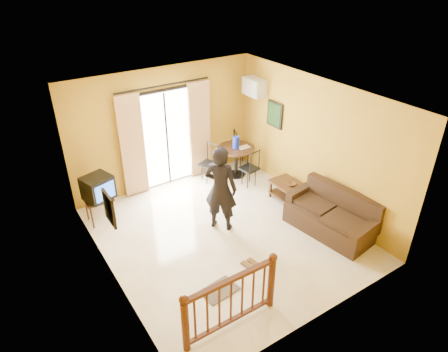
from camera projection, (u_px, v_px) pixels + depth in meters
ground at (225, 234)px, 7.95m from camera, size 5.00×5.00×0.00m
room_shell at (225, 158)px, 7.11m from camera, size 5.00×5.00×5.00m
balcony_door at (167, 138)px, 9.14m from camera, size 2.25×0.14×2.46m
tv_table at (99, 201)px, 8.13m from camera, size 0.54×0.45×0.55m
television at (98, 188)px, 7.98m from camera, size 0.66×0.62×0.49m
picture_left at (109, 209)px, 5.98m from camera, size 0.05×0.42×0.52m
dining_table at (236, 153)px, 9.75m from camera, size 0.92×0.92×0.76m
water_jug at (236, 143)px, 9.57m from camera, size 0.16×0.16×0.30m
serving_tray at (244, 147)px, 9.66m from camera, size 0.29×0.19×0.02m
dining_chairs at (233, 176)px, 10.00m from camera, size 1.69×1.47×0.95m
air_conditioner at (254, 87)px, 9.31m from camera, size 0.31×0.60×0.40m
botanical_print at (275, 114)px, 9.14m from camera, size 0.05×0.50×0.60m
coffee_table at (291, 191)px, 8.80m from camera, size 0.56×1.00×0.44m
bowl at (291, 184)px, 8.72m from camera, size 0.19×0.19×0.05m
sofa at (332, 216)px, 7.91m from camera, size 1.08×1.95×0.88m
standing_person at (221, 189)px, 7.73m from camera, size 0.75×0.78×1.80m
stair_balustrade at (231, 298)px, 5.74m from camera, size 1.63×0.13×1.04m
doormat at (220, 290)px, 6.62m from camera, size 0.64×0.47×0.02m
sandals at (250, 264)px, 7.17m from camera, size 0.28×0.26×0.03m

